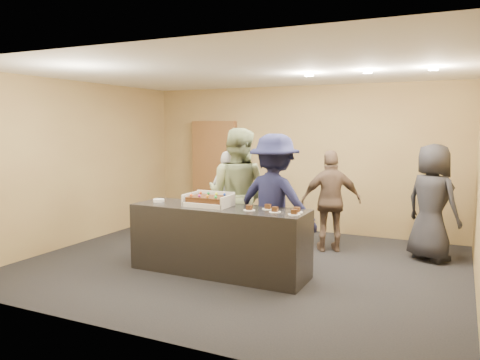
{
  "coord_description": "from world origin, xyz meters",
  "views": [
    {
      "loc": [
        2.77,
        -5.88,
        1.97
      ],
      "look_at": [
        -0.02,
        0.0,
        1.21
      ],
      "focal_mm": 35.0,
      "sensor_mm": 36.0,
      "label": 1
    }
  ],
  "objects_px": {
    "storage_cabinet": "(214,172)",
    "sheet_cake": "(209,199)",
    "person_server_grey": "(230,204)",
    "person_dark_suit": "(432,202)",
    "serving_counter": "(219,240)",
    "person_brown_extra": "(331,201)",
    "plate_stack": "(159,200)",
    "cake_box": "(209,203)",
    "person_sage_man": "(237,195)",
    "person_navy_man": "(275,203)"
  },
  "relations": [
    {
      "from": "sheet_cake",
      "to": "person_sage_man",
      "type": "distance_m",
      "value": 0.66
    },
    {
      "from": "storage_cabinet",
      "to": "person_brown_extra",
      "type": "xyz_separation_m",
      "value": [
        2.7,
        -1.15,
        -0.23
      ]
    },
    {
      "from": "person_server_grey",
      "to": "person_dark_suit",
      "type": "distance_m",
      "value": 2.96
    },
    {
      "from": "person_navy_man",
      "to": "person_brown_extra",
      "type": "height_order",
      "value": "person_navy_man"
    },
    {
      "from": "cake_box",
      "to": "person_dark_suit",
      "type": "relative_size",
      "value": 0.35
    },
    {
      "from": "cake_box",
      "to": "person_navy_man",
      "type": "relative_size",
      "value": 0.32
    },
    {
      "from": "cake_box",
      "to": "plate_stack",
      "type": "bearing_deg",
      "value": -178.02
    },
    {
      "from": "storage_cabinet",
      "to": "sheet_cake",
      "type": "xyz_separation_m",
      "value": [
        1.49,
        -2.9,
        -0.03
      ]
    },
    {
      "from": "storage_cabinet",
      "to": "person_server_grey",
      "type": "relative_size",
      "value": 1.27
    },
    {
      "from": "storage_cabinet",
      "to": "person_dark_suit",
      "type": "xyz_separation_m",
      "value": [
        4.16,
        -1.02,
        -0.17
      ]
    },
    {
      "from": "serving_counter",
      "to": "person_brown_extra",
      "type": "bearing_deg",
      "value": 58.96
    },
    {
      "from": "person_dark_suit",
      "to": "plate_stack",
      "type": "bearing_deg",
      "value": 61.83
    },
    {
      "from": "person_server_grey",
      "to": "person_navy_man",
      "type": "bearing_deg",
      "value": 154.88
    },
    {
      "from": "person_server_grey",
      "to": "cake_box",
      "type": "bearing_deg",
      "value": 88.17
    },
    {
      "from": "person_server_grey",
      "to": "person_dark_suit",
      "type": "bearing_deg",
      "value": -163.22
    },
    {
      "from": "person_brown_extra",
      "to": "person_server_grey",
      "type": "bearing_deg",
      "value": 13.66
    },
    {
      "from": "cake_box",
      "to": "sheet_cake",
      "type": "distance_m",
      "value": 0.06
    },
    {
      "from": "serving_counter",
      "to": "plate_stack",
      "type": "distance_m",
      "value": 1.07
    },
    {
      "from": "person_sage_man",
      "to": "storage_cabinet",
      "type": "bearing_deg",
      "value": -56.0
    },
    {
      "from": "storage_cabinet",
      "to": "serving_counter",
      "type": "bearing_deg",
      "value": -60.48
    },
    {
      "from": "person_sage_man",
      "to": "person_server_grey",
      "type": "bearing_deg",
      "value": -27.15
    },
    {
      "from": "plate_stack",
      "to": "person_server_grey",
      "type": "bearing_deg",
      "value": 44.64
    },
    {
      "from": "plate_stack",
      "to": "person_brown_extra",
      "type": "relative_size",
      "value": 0.1
    },
    {
      "from": "plate_stack",
      "to": "person_sage_man",
      "type": "xyz_separation_m",
      "value": [
        0.92,
        0.66,
        0.05
      ]
    },
    {
      "from": "plate_stack",
      "to": "person_brown_extra",
      "type": "bearing_deg",
      "value": 40.98
    },
    {
      "from": "cake_box",
      "to": "person_brown_extra",
      "type": "height_order",
      "value": "person_brown_extra"
    },
    {
      "from": "storage_cabinet",
      "to": "cake_box",
      "type": "bearing_deg",
      "value": -62.69
    },
    {
      "from": "cake_box",
      "to": "person_brown_extra",
      "type": "xyz_separation_m",
      "value": [
        1.22,
        1.73,
        -0.15
      ]
    },
    {
      "from": "storage_cabinet",
      "to": "person_server_grey",
      "type": "distance_m",
      "value": 2.61
    },
    {
      "from": "plate_stack",
      "to": "person_server_grey",
      "type": "distance_m",
      "value": 1.06
    },
    {
      "from": "person_server_grey",
      "to": "person_sage_man",
      "type": "distance_m",
      "value": 0.25
    },
    {
      "from": "plate_stack",
      "to": "person_brown_extra",
      "type": "xyz_separation_m",
      "value": [
        2.02,
        1.75,
        -0.12
      ]
    },
    {
      "from": "person_server_grey",
      "to": "person_dark_suit",
      "type": "relative_size",
      "value": 0.94
    },
    {
      "from": "cake_box",
      "to": "plate_stack",
      "type": "xyz_separation_m",
      "value": [
        -0.8,
        -0.03,
        -0.02
      ]
    },
    {
      "from": "person_dark_suit",
      "to": "serving_counter",
      "type": "bearing_deg",
      "value": 70.1
    },
    {
      "from": "person_server_grey",
      "to": "person_brown_extra",
      "type": "height_order",
      "value": "person_server_grey"
    },
    {
      "from": "person_brown_extra",
      "to": "person_dark_suit",
      "type": "relative_size",
      "value": 0.93
    },
    {
      "from": "plate_stack",
      "to": "person_brown_extra",
      "type": "distance_m",
      "value": 2.68
    },
    {
      "from": "sheet_cake",
      "to": "person_sage_man",
      "type": "relative_size",
      "value": 0.26
    },
    {
      "from": "serving_counter",
      "to": "person_sage_man",
      "type": "distance_m",
      "value": 0.84
    },
    {
      "from": "serving_counter",
      "to": "storage_cabinet",
      "type": "relative_size",
      "value": 1.17
    },
    {
      "from": "plate_stack",
      "to": "person_server_grey",
      "type": "xyz_separation_m",
      "value": [
        0.75,
        0.74,
        -0.11
      ]
    },
    {
      "from": "cake_box",
      "to": "person_dark_suit",
      "type": "bearing_deg",
      "value": 34.83
    },
    {
      "from": "storage_cabinet",
      "to": "sheet_cake",
      "type": "distance_m",
      "value": 3.26
    },
    {
      "from": "cake_box",
      "to": "plate_stack",
      "type": "distance_m",
      "value": 0.8
    },
    {
      "from": "person_brown_extra",
      "to": "cake_box",
      "type": "bearing_deg",
      "value": 29.86
    },
    {
      "from": "sheet_cake",
      "to": "person_brown_extra",
      "type": "height_order",
      "value": "person_brown_extra"
    },
    {
      "from": "serving_counter",
      "to": "person_server_grey",
      "type": "height_order",
      "value": "person_server_grey"
    },
    {
      "from": "cake_box",
      "to": "person_dark_suit",
      "type": "height_order",
      "value": "person_dark_suit"
    },
    {
      "from": "cake_box",
      "to": "person_server_grey",
      "type": "height_order",
      "value": "person_server_grey"
    }
  ]
}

